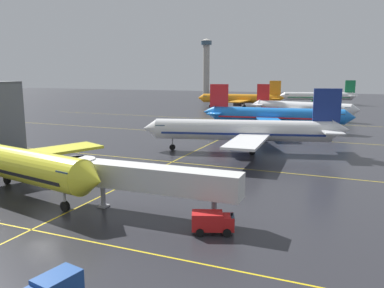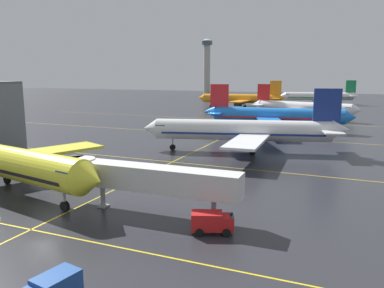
% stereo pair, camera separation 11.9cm
% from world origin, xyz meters
% --- Properties ---
extents(ground_plane, '(600.00, 600.00, 0.00)m').
position_xyz_m(ground_plane, '(0.00, 0.00, 0.00)').
color(ground_plane, '#28282D').
extents(airliner_second_row, '(40.19, 34.24, 12.67)m').
position_xyz_m(airliner_second_row, '(9.37, 44.45, 4.33)').
color(airliner_second_row, white).
rests_on(airliner_second_row, ground).
extents(airliner_third_row, '(40.48, 34.64, 12.58)m').
position_xyz_m(airliner_third_row, '(9.59, 75.11, 4.30)').
color(airliner_third_row, blue).
rests_on(airliner_third_row, ground).
extents(airliner_far_left_stand, '(37.54, 31.90, 11.76)m').
position_xyz_m(airliner_far_left_stand, '(12.60, 107.02, 4.02)').
color(airliner_far_left_stand, white).
rests_on(airliner_far_left_stand, ground).
extents(airliner_far_right_stand, '(39.76, 33.94, 12.37)m').
position_xyz_m(airliner_far_right_stand, '(-18.72, 142.51, 4.22)').
color(airliner_far_right_stand, orange).
rests_on(airliner_far_right_stand, ground).
extents(airliner_distant_taxiway, '(38.49, 32.86, 12.20)m').
position_xyz_m(airliner_distant_taxiway, '(12.49, 176.35, 4.17)').
color(airliner_distant_taxiway, white).
rests_on(airliner_distant_taxiway, ground).
extents(taxiway_markings, '(167.73, 144.12, 0.01)m').
position_xyz_m(taxiway_markings, '(0.00, 47.13, 0.00)').
color(taxiway_markings, yellow).
rests_on(taxiway_markings, ground).
extents(service_truck_catering, '(4.49, 3.28, 2.10)m').
position_xyz_m(service_truck_catering, '(17.08, 4.31, 1.18)').
color(service_truck_catering, red).
rests_on(service_truck_catering, ground).
extents(jet_bridge, '(21.67, 3.47, 5.58)m').
position_xyz_m(jet_bridge, '(6.97, 6.61, 4.06)').
color(jet_bridge, silver).
rests_on(jet_bridge, ground).
extents(control_tower, '(8.82, 8.82, 42.82)m').
position_xyz_m(control_tower, '(-81.70, 265.01, 24.57)').
color(control_tower, '#ADA89E').
rests_on(control_tower, ground).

